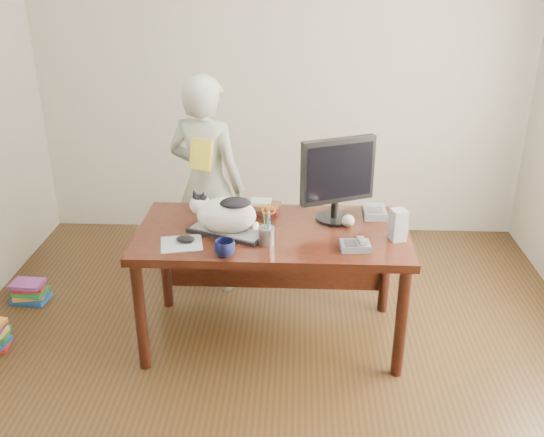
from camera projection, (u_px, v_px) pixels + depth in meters
The scene contains 17 objects.
room at pixel (267, 168), 2.78m from camera, with size 4.50×4.50×4.50m.
desk at pixel (273, 247), 3.71m from camera, with size 1.60×0.80×0.75m.
keyboard at pixel (227, 232), 3.53m from camera, with size 0.49×0.34×0.03m.
cat at pixel (224, 213), 3.48m from camera, with size 0.44×0.33×0.25m.
monitor at pixel (338, 176), 3.58m from camera, with size 0.45×0.30×0.52m.
pen_cup at pixel (267, 234), 3.38m from camera, with size 0.10×0.10×0.24m.
mousepad at pixel (182, 244), 3.41m from camera, with size 0.27×0.25×0.01m.
mouse at pixel (185, 239), 3.42m from camera, with size 0.12×0.09×0.04m.
coffee_mug at pixel (225, 248), 3.26m from camera, with size 0.12×0.12×0.09m, color #0D1136.
phone at pixel (356, 245), 3.35m from camera, with size 0.17×0.14×0.07m.
speaker at pixel (398, 225), 3.43m from camera, with size 0.10×0.11×0.18m.
baseball at pixel (348, 221), 3.61m from camera, with size 0.08×0.08×0.08m.
book_stack at pixel (262, 207), 3.81m from camera, with size 0.23×0.19×0.08m.
calculator at pixel (374, 212), 3.76m from camera, with size 0.14×0.18×0.06m.
person at pixel (207, 185), 4.20m from camera, with size 0.56×0.37×1.54m, color silver.
held_book at pixel (201, 154), 3.93m from camera, with size 0.17×0.13×0.20m.
book_pile_b at pixel (30, 292), 4.25m from camera, with size 0.26×0.20×0.15m.
Camera 1 is at (0.15, -2.63, 2.28)m, focal length 40.00 mm.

